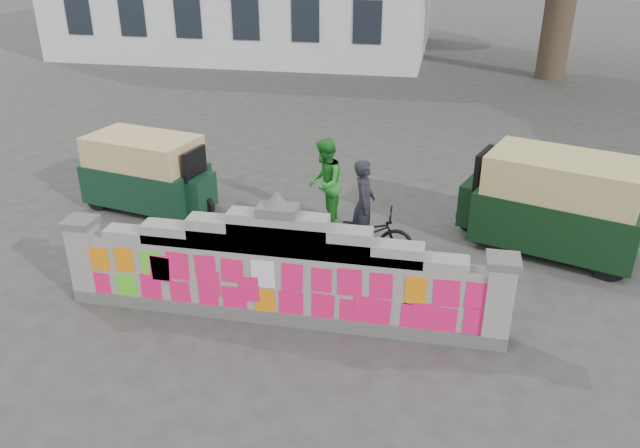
% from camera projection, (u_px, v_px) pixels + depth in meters
% --- Properties ---
extents(ground, '(100.00, 100.00, 0.00)m').
position_uv_depth(ground, '(281.00, 318.00, 9.17)').
color(ground, '#383533').
rests_on(ground, ground).
extents(parapet_wall, '(6.48, 0.44, 2.01)m').
position_uv_depth(parapet_wall, '(279.00, 274.00, 8.84)').
color(parapet_wall, '#4C4C49').
rests_on(parapet_wall, ground).
extents(cyclist_bike, '(1.74, 0.66, 0.90)m').
position_uv_depth(cyclist_bike, '(363.00, 234.00, 10.69)').
color(cyclist_bike, black).
rests_on(cyclist_bike, ground).
extents(cyclist_rider, '(0.39, 0.57, 1.53)m').
position_uv_depth(cyclist_rider, '(363.00, 217.00, 10.55)').
color(cyclist_rider, black).
rests_on(cyclist_rider, ground).
extents(pedestrian, '(0.68, 0.86, 1.70)m').
position_uv_depth(pedestrian, '(325.00, 183.00, 11.73)').
color(pedestrian, '#258827').
rests_on(pedestrian, ground).
extents(rickshaw_left, '(2.80, 1.72, 1.51)m').
position_uv_depth(rickshaw_left, '(148.00, 172.00, 12.47)').
color(rickshaw_left, '#10321F').
rests_on(rickshaw_left, ground).
extents(rickshaw_right, '(3.22, 2.27, 1.74)m').
position_uv_depth(rickshaw_right, '(555.00, 203.00, 10.77)').
color(rickshaw_right, black).
rests_on(rickshaw_right, ground).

